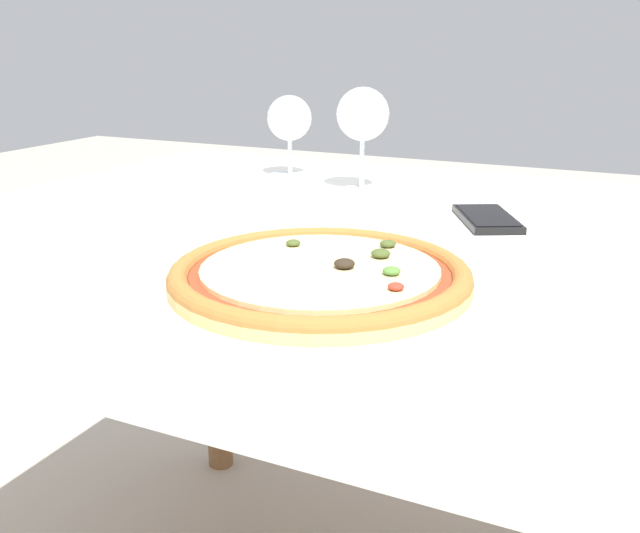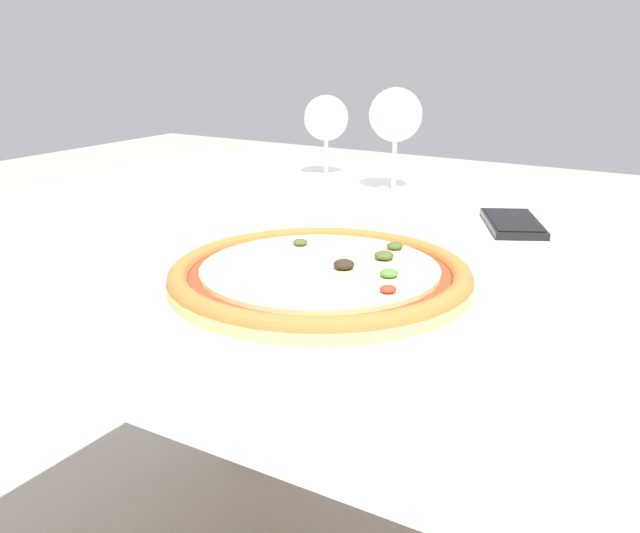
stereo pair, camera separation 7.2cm
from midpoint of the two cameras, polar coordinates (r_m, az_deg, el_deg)
dining_table at (r=0.99m, az=6.40°, el=-2.29°), size 1.26×1.04×0.75m
pizza_plate at (r=0.73m, az=2.86°, el=-1.04°), size 0.36×0.36×0.04m
fork at (r=0.91m, az=-14.36°, el=1.41°), size 0.04×0.17×0.00m
wine_glass_far_left at (r=1.21m, az=7.82°, el=11.78°), size 0.09×0.09×0.17m
wine_glass_far_right at (r=1.34m, az=2.07°, el=11.59°), size 0.08×0.08×0.15m
cell_phone at (r=1.04m, az=17.11°, el=3.31°), size 0.13×0.16×0.01m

